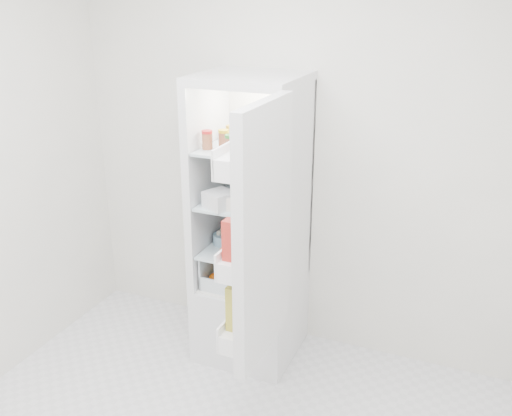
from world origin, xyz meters
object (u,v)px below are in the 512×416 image
at_px(red_cabbage, 262,234).
at_px(fridge_door, 258,239).
at_px(mushroom_bowl, 224,239).
at_px(refrigerator, 253,255).

bearing_deg(red_cabbage, fridge_door, -69.14).
bearing_deg(red_cabbage, mushroom_bowl, -170.30).
distance_m(refrigerator, mushroom_bowl, 0.22).
xyz_separation_m(refrigerator, fridge_door, (0.30, -0.64, 0.43)).
bearing_deg(mushroom_bowl, fridge_door, -50.36).
xyz_separation_m(refrigerator, red_cabbage, (0.07, -0.04, 0.17)).
xyz_separation_m(refrigerator, mushroom_bowl, (-0.17, -0.08, 0.12)).
xyz_separation_m(red_cabbage, mushroom_bowl, (-0.24, -0.04, -0.06)).
distance_m(red_cabbage, fridge_door, 0.69).
bearing_deg(fridge_door, refrigerator, 25.41).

